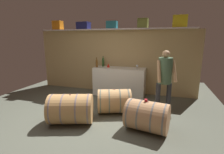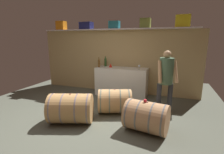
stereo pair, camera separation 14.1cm
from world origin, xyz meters
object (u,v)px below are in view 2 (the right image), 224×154
(work_cabinet, at_px, (121,81))
(wine_barrel_flank, at_px, (115,101))
(toolcase_orange, at_px, (61,26))
(wine_bottle_green, at_px, (105,62))
(wine_barrel_far, at_px, (71,108))
(winemaker_pouring, at_px, (166,76))
(toolcase_teal, at_px, (114,25))
(red_funnel, at_px, (110,65))
(wine_bottle_amber, at_px, (99,63))
(toolcase_navy, at_px, (86,26))
(toolcase_yellow, at_px, (183,21))
(wine_glass, at_px, (139,66))
(tasting_cup, at_px, (145,101))
(wine_barrel_near, at_px, (146,117))
(toolcase_olive, at_px, (145,23))

(work_cabinet, xyz_separation_m, wine_barrel_flank, (0.24, -1.40, -0.15))
(toolcase_orange, height_order, wine_bottle_green, toolcase_orange)
(wine_barrel_far, xyz_separation_m, winemaker_pouring, (1.90, 1.18, 0.62))
(toolcase_teal, xyz_separation_m, work_cabinet, (0.32, -0.21, -1.80))
(wine_bottle_green, distance_m, winemaker_pouring, 2.32)
(toolcase_teal, bearing_deg, red_funnel, -110.94)
(wine_bottle_amber, xyz_separation_m, wine_barrel_flank, (0.99, -1.31, -0.74))
(toolcase_orange, relative_size, toolcase_navy, 0.72)
(wine_barrel_far, bearing_deg, wine_barrel_flank, 28.39)
(toolcase_teal, height_order, work_cabinet, toolcase_teal)
(wine_barrel_flank, distance_m, winemaker_pouring, 1.38)
(toolcase_yellow, bearing_deg, winemaker_pouring, -101.49)
(wine_glass, bearing_deg, work_cabinet, 170.51)
(wine_bottle_amber, xyz_separation_m, red_funnel, (0.37, 0.10, -0.08))
(work_cabinet, bearing_deg, tasting_cup, -62.10)
(red_funnel, height_order, wine_barrel_near, red_funnel)
(wine_bottle_green, bearing_deg, wine_barrel_near, -51.49)
(work_cabinet, distance_m, tasting_cup, 2.29)
(wine_barrel_flank, bearing_deg, wine_glass, 55.56)
(wine_bottle_amber, bearing_deg, work_cabinet, 6.66)
(work_cabinet, height_order, tasting_cup, work_cabinet)
(wine_bottle_green, xyz_separation_m, wine_barrel_far, (0.11, -2.34, -0.73))
(work_cabinet, bearing_deg, wine_bottle_green, 166.95)
(wine_barrel_near, xyz_separation_m, wine_barrel_flank, (-0.87, 0.62, -0.00))
(wine_barrel_near, bearing_deg, wine_bottle_amber, 143.39)
(wine_barrel_near, bearing_deg, wine_glass, 114.77)
(toolcase_teal, height_order, wine_bottle_amber, toolcase_teal)
(toolcase_navy, distance_m, wine_glass, 2.30)
(toolcase_teal, bearing_deg, toolcase_yellow, -2.52)
(toolcase_navy, relative_size, wine_barrel_far, 0.40)
(wine_bottle_green, distance_m, tasting_cup, 2.77)
(wine_glass, distance_m, red_funnel, 0.97)
(wine_bottle_green, bearing_deg, wine_barrel_far, -87.36)
(toolcase_teal, distance_m, wine_glass, 1.57)
(toolcase_navy, height_order, winemaker_pouring, toolcase_navy)
(toolcase_olive, bearing_deg, wine_bottle_amber, -166.58)
(toolcase_navy, relative_size, toolcase_olive, 1.41)
(toolcase_olive, bearing_deg, wine_glass, -104.79)
(work_cabinet, bearing_deg, wine_bottle_amber, -173.34)
(wine_glass, distance_m, wine_barrel_near, 2.11)
(toolcase_teal, height_order, winemaker_pouring, toolcase_teal)
(wine_bottle_green, bearing_deg, winemaker_pouring, -29.88)
(toolcase_navy, xyz_separation_m, red_funnel, (0.95, -0.20, -1.29))
(wine_bottle_green, height_order, wine_barrel_near, wine_bottle_green)
(wine_bottle_amber, distance_m, winemaker_pouring, 2.34)
(wine_glass, bearing_deg, tasting_cup, -75.77)
(wine_barrel_near, relative_size, wine_barrel_far, 0.84)
(toolcase_orange, bearing_deg, tasting_cup, -37.52)
(wine_glass, height_order, red_funnel, wine_glass)
(toolcase_teal, relative_size, wine_barrel_far, 0.31)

